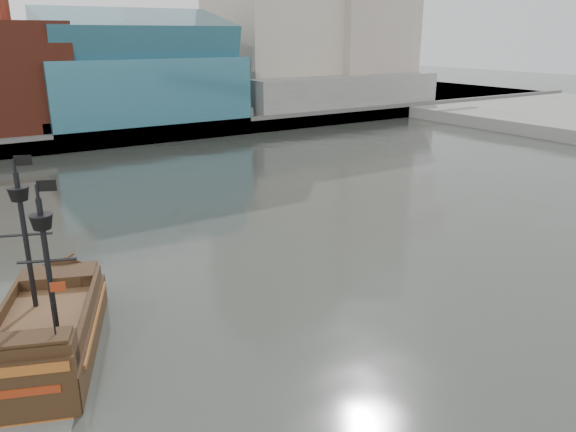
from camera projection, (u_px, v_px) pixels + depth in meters
ground at (423, 355)px, 28.13m from camera, size 400.00×400.00×0.00m
promenade_far at (49, 117)px, 101.27m from camera, size 220.00×60.00×2.00m
seawall at (92, 140)px, 77.63m from camera, size 220.00×1.00×2.60m
crane_a at (411, 17)px, 128.34m from camera, size 22.50×4.00×32.25m
crane_b at (409, 33)px, 142.38m from camera, size 19.10×4.00×26.25m
pirate_ship at (48, 338)px, 27.84m from camera, size 9.00×14.71×10.59m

